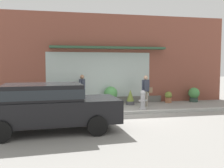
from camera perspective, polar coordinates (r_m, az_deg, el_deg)
The scene contains 13 objects.
ground_plane at distance 11.17m, azimuth 2.26°, elevation -6.72°, with size 60.00×60.00×0.00m, color gray.
curb_strip at distance 10.97m, azimuth 2.51°, elevation -6.60°, with size 14.00×0.24×0.12m, color #B2B2AD.
storefront at distance 14.07m, azimuth -0.93°, elevation 5.53°, with size 14.00×0.81×4.95m.
fire_hydrant at distance 12.20m, azimuth 7.05°, elevation -3.55°, with size 0.41×0.37×0.93m.
pedestrian_with_handbag at distance 12.92m, azimuth 7.77°, elevation -1.03°, with size 0.65×0.36×1.61m.
pedestrian_passerby at distance 13.13m, azimuth -6.83°, elevation -0.84°, with size 0.34×0.45×1.63m.
parked_car_black at distance 8.33m, azimuth -14.46°, elevation -4.54°, with size 4.48×2.22×1.54m.
potted_plant_near_hydrant at distance 13.33m, azimuth -17.58°, elevation -3.48°, with size 0.40×0.40×0.71m.
potted_plant_trailing_edge at distance 13.57m, azimuth 4.20°, elevation -3.04°, with size 0.46×0.46×0.83m.
potted_plant_window_left at distance 12.99m, azimuth -12.09°, elevation -4.17°, with size 0.34×0.34×0.48m.
potted_plant_corner_tall at distance 15.32m, azimuth 18.19°, elevation -2.22°, with size 0.64×0.64×0.83m.
potted_plant_low_front at distance 13.53m, azimuth -0.29°, elevation -2.43°, with size 0.73×0.73×0.98m.
potted_plant_by_entrance at distance 14.57m, azimuth 12.74°, elevation -2.91°, with size 0.40×0.40×0.64m.
Camera 1 is at (-2.68, -10.62, 2.15)m, focal length 40.05 mm.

